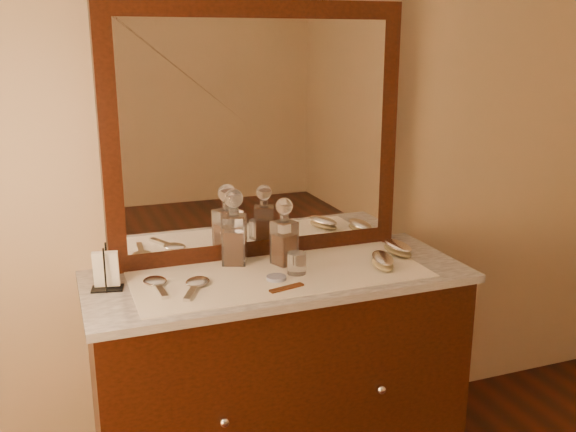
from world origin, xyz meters
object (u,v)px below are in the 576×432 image
object	(u,v)px
dresser_cabinet	(279,377)
brush_near	(383,261)
decanter_left	(234,235)
hand_mirror_outer	(156,283)
brush_far	(398,248)
comb	(287,288)
napkin_rack	(106,272)
decanter_right	(284,239)
mirror_frame	(257,133)
pin_dish	(276,278)
hand_mirror_inner	(197,284)

from	to	relation	value
dresser_cabinet	brush_near	xyz separation A→B (m)	(0.40, -0.08, 0.47)
decanter_left	dresser_cabinet	bearing A→B (deg)	-51.32
brush_near	hand_mirror_outer	bearing A→B (deg)	172.62
dresser_cabinet	brush_far	bearing A→B (deg)	3.71
comb	decanter_left	xyz separation A→B (m)	(-0.10, 0.33, 0.11)
napkin_rack	decanter_right	size ratio (longest dim) A/B	0.61
dresser_cabinet	decanter_left	size ratio (longest dim) A/B	4.67
decanter_right	decanter_left	bearing A→B (deg)	157.02
dresser_cabinet	decanter_right	world-z (taller)	decanter_right
brush_far	hand_mirror_outer	size ratio (longest dim) A/B	0.82
decanter_left	hand_mirror_outer	bearing A→B (deg)	-158.58
brush_near	brush_far	xyz separation A→B (m)	(0.13, 0.12, 0.00)
decanter_right	hand_mirror_outer	xyz separation A→B (m)	(-0.51, -0.05, -0.09)
napkin_rack	brush_far	bearing A→B (deg)	-1.19
brush_far	comb	bearing A→B (deg)	-160.12
comb	napkin_rack	distance (m)	0.64
dresser_cabinet	napkin_rack	bearing A→B (deg)	174.63
mirror_frame	dresser_cabinet	bearing A→B (deg)	-90.00
brush_far	hand_mirror_outer	xyz separation A→B (m)	(-0.99, -0.01, -0.02)
decanter_left	brush_near	world-z (taller)	decanter_left
pin_dish	napkin_rack	bearing A→B (deg)	167.74
hand_mirror_outer	hand_mirror_inner	bearing A→B (deg)	-23.91
napkin_rack	brush_far	xyz separation A→B (m)	(1.15, -0.02, -0.04)
pin_dish	brush_near	bearing A→B (deg)	-1.66
napkin_rack	decanter_right	world-z (taller)	decanter_right
dresser_cabinet	napkin_rack	distance (m)	0.80
napkin_rack	brush_near	distance (m)	1.03
pin_dish	brush_far	xyz separation A→B (m)	(0.57, 0.10, 0.02)
dresser_cabinet	hand_mirror_inner	distance (m)	0.56
hand_mirror_inner	decanter_left	bearing A→B (deg)	43.91
comb	decanter_right	xyz separation A→B (m)	(0.08, 0.25, 0.10)
napkin_rack	brush_far	distance (m)	1.16
dresser_cabinet	mirror_frame	world-z (taller)	mirror_frame
dresser_cabinet	hand_mirror_inner	xyz separation A→B (m)	(-0.32, -0.03, 0.45)
dresser_cabinet	mirror_frame	size ratio (longest dim) A/B	1.17
napkin_rack	decanter_left	distance (m)	0.51
pin_dish	comb	bearing A→B (deg)	-88.26
dresser_cabinet	mirror_frame	bearing A→B (deg)	90.00
comb	decanter_right	distance (m)	0.28
mirror_frame	comb	size ratio (longest dim) A/B	8.92
dresser_cabinet	hand_mirror_outer	world-z (taller)	hand_mirror_outer
mirror_frame	napkin_rack	bearing A→B (deg)	-163.34
pin_dish	decanter_left	world-z (taller)	decanter_left
brush_near	napkin_rack	bearing A→B (deg)	172.17
mirror_frame	hand_mirror_inner	size ratio (longest dim) A/B	5.41
hand_mirror_outer	hand_mirror_inner	size ratio (longest dim) A/B	0.98
napkin_rack	decanter_left	bearing A→B (deg)	11.35
dresser_cabinet	hand_mirror_outer	xyz separation A→B (m)	(-0.46, 0.03, 0.45)
decanter_right	brush_far	distance (m)	0.49
napkin_rack	pin_dish	bearing A→B (deg)	-12.26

